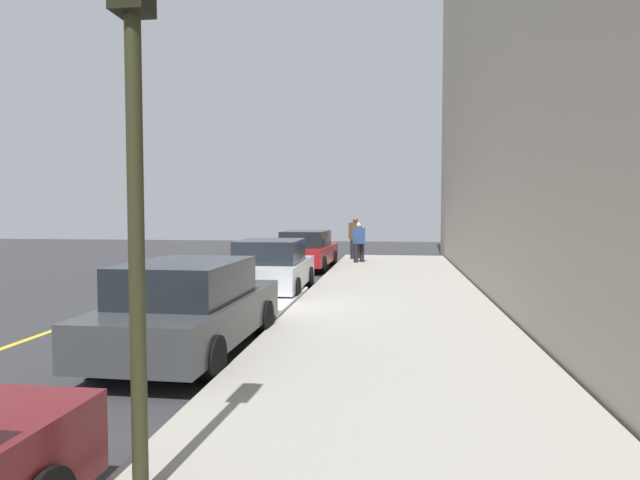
{
  "coord_description": "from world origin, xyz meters",
  "views": [
    {
      "loc": [
        -12.77,
        -3.3,
        2.33
      ],
      "look_at": [
        1.67,
        -1.38,
        1.53
      ],
      "focal_mm": 31.36,
      "sensor_mm": 36.0,
      "label": 1
    }
  ],
  "objects_px": {
    "parked_car_red": "(307,250)",
    "pedestrian_brown_coat": "(355,237)",
    "parked_car_silver": "(272,267)",
    "traffic_light_pole": "(135,110)",
    "parked_car_charcoal": "(190,307)",
    "pedestrian_blue_coat": "(359,241)"
  },
  "relations": [
    {
      "from": "parked_car_red",
      "to": "pedestrian_brown_coat",
      "type": "distance_m",
      "value": 3.74
    },
    {
      "from": "parked_car_silver",
      "to": "traffic_light_pole",
      "type": "relative_size",
      "value": 0.99
    },
    {
      "from": "parked_car_charcoal",
      "to": "pedestrian_brown_coat",
      "type": "height_order",
      "value": "pedestrian_brown_coat"
    },
    {
      "from": "parked_car_charcoal",
      "to": "pedestrian_blue_coat",
      "type": "xyz_separation_m",
      "value": [
        14.5,
        -1.81,
        0.27
      ]
    },
    {
      "from": "parked_car_charcoal",
      "to": "parked_car_silver",
      "type": "distance_m",
      "value": 6.3
    },
    {
      "from": "pedestrian_brown_coat",
      "to": "traffic_light_pole",
      "type": "xyz_separation_m",
      "value": [
        -20.8,
        0.18,
        1.92
      ]
    },
    {
      "from": "pedestrian_blue_coat",
      "to": "parked_car_silver",
      "type": "bearing_deg",
      "value": 167.14
    },
    {
      "from": "parked_car_charcoal",
      "to": "pedestrian_blue_coat",
      "type": "height_order",
      "value": "pedestrian_blue_coat"
    },
    {
      "from": "parked_car_charcoal",
      "to": "traffic_light_pole",
      "type": "height_order",
      "value": "traffic_light_pole"
    },
    {
      "from": "parked_car_red",
      "to": "pedestrian_brown_coat",
      "type": "xyz_separation_m",
      "value": [
        3.33,
        -1.65,
        0.37
      ]
    },
    {
      "from": "parked_car_charcoal",
      "to": "parked_car_red",
      "type": "xyz_separation_m",
      "value": [
        12.81,
        0.1,
        -0.0
      ]
    },
    {
      "from": "parked_car_charcoal",
      "to": "pedestrian_brown_coat",
      "type": "xyz_separation_m",
      "value": [
        16.15,
        -1.54,
        0.37
      ]
    },
    {
      "from": "traffic_light_pole",
      "to": "parked_car_red",
      "type": "bearing_deg",
      "value": 4.78
    },
    {
      "from": "parked_car_red",
      "to": "parked_car_silver",
      "type": "bearing_deg",
      "value": -179.62
    },
    {
      "from": "parked_car_charcoal",
      "to": "parked_car_silver",
      "type": "height_order",
      "value": "same"
    },
    {
      "from": "parked_car_red",
      "to": "pedestrian_blue_coat",
      "type": "xyz_separation_m",
      "value": [
        1.69,
        -1.92,
        0.27
      ]
    },
    {
      "from": "parked_car_red",
      "to": "pedestrian_blue_coat",
      "type": "height_order",
      "value": "pedestrian_blue_coat"
    },
    {
      "from": "parked_car_silver",
      "to": "traffic_light_pole",
      "type": "xyz_separation_m",
      "value": [
        -10.96,
        -1.42,
        2.3
      ]
    },
    {
      "from": "parked_car_silver",
      "to": "pedestrian_brown_coat",
      "type": "xyz_separation_m",
      "value": [
        9.84,
        -1.6,
        0.38
      ]
    },
    {
      "from": "parked_car_red",
      "to": "traffic_light_pole",
      "type": "distance_m",
      "value": 17.68
    },
    {
      "from": "parked_car_silver",
      "to": "pedestrian_blue_coat",
      "type": "xyz_separation_m",
      "value": [
        8.2,
        -1.87,
        0.27
      ]
    },
    {
      "from": "parked_car_silver",
      "to": "parked_car_red",
      "type": "height_order",
      "value": "same"
    }
  ]
}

